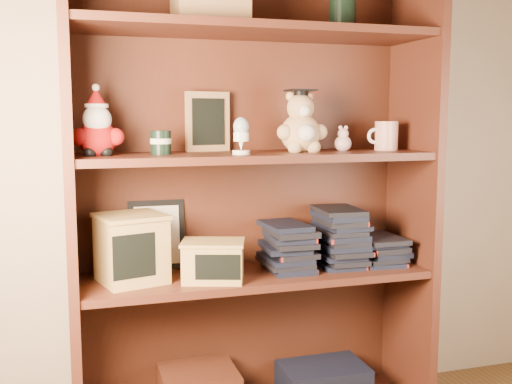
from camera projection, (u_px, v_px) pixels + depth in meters
The scene contains 16 objects.
bookcase at pixel (251, 202), 2.02m from camera, with size 1.20×0.35×1.60m.
shelf_lower at pixel (256, 275), 2.01m from camera, with size 1.14×0.33×0.02m.
shelf_upper at pixel (256, 156), 1.96m from camera, with size 1.14×0.33×0.02m.
santa_plush at pixel (97, 129), 1.79m from camera, with size 0.16×0.11×0.22m.
teachers_tin at pixel (161, 142), 1.86m from camera, with size 0.07×0.07×0.07m.
chalkboard_plaque at pixel (208, 123), 2.01m from camera, with size 0.16×0.10×0.20m.
egg_cup at pixel (241, 134), 1.85m from camera, with size 0.05×0.05×0.12m.
grad_teddy_bear at pixel (301, 128), 1.98m from camera, with size 0.17×0.15×0.21m.
pink_figurine at pixel (343, 141), 2.04m from camera, with size 0.06×0.06×0.09m.
teacher_mug at pixel (386, 136), 2.08m from camera, with size 0.11×0.08×0.10m.
certificate_frame at pixel (157, 235), 2.03m from camera, with size 0.19×0.05×0.24m.
treats_box at pixel (131, 248), 1.87m from camera, with size 0.24×0.24×0.21m.
pencils_box at pixel (213, 261), 1.89m from camera, with size 0.23×0.19×0.13m.
book_stack_left at pixel (287, 249), 2.03m from camera, with size 0.14×0.20×0.14m.
book_stack_mid at pixel (340, 238), 2.08m from camera, with size 0.14×0.20×0.19m.
book_stack_right at pixel (378, 249), 2.13m from camera, with size 0.14×0.20×0.10m.
Camera 1 is at (-0.45, -0.57, 1.07)m, focal length 42.00 mm.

